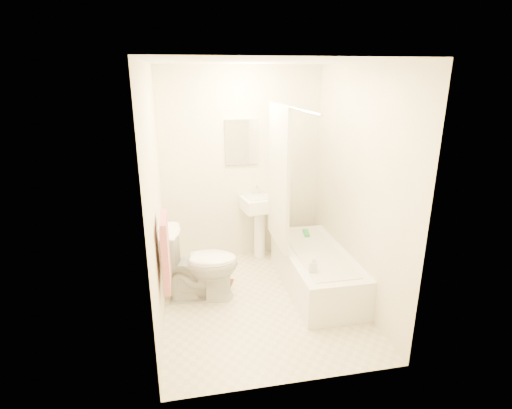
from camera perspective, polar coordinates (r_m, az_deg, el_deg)
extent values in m
plane|color=beige|center=(4.36, 0.65, -13.62)|extent=(2.40, 2.40, 0.00)
plane|color=white|center=(3.70, 0.79, 19.78)|extent=(2.40, 2.40, 0.00)
cube|color=beige|center=(5.00, -2.11, 5.54)|extent=(2.00, 0.02, 2.40)
cube|color=beige|center=(3.79, -14.24, 0.79)|extent=(0.02, 2.40, 2.40)
cube|color=beige|center=(4.17, 14.29, 2.38)|extent=(0.02, 2.40, 2.40)
cube|color=white|center=(4.93, -2.11, 8.89)|extent=(0.40, 0.03, 0.55)
cylinder|color=silver|center=(3.88, 4.92, 13.73)|extent=(0.03, 1.70, 0.03)
cube|color=silver|center=(4.39, 3.22, 3.97)|extent=(0.04, 0.80, 1.55)
cylinder|color=silver|center=(3.58, -13.65, -1.88)|extent=(0.02, 0.60, 0.02)
cube|color=#CC7266|center=(3.70, -12.81, -6.51)|extent=(0.06, 0.45, 0.66)
cylinder|color=white|center=(4.07, -12.64, -5.37)|extent=(0.11, 0.12, 0.12)
imported|color=white|center=(4.28, -8.01, -8.35)|extent=(0.86, 0.55, 0.79)
cube|color=#482B1D|center=(4.64, -7.01, -11.54)|extent=(0.64, 0.56, 0.02)
imported|color=silver|center=(4.01, 8.19, -8.48)|extent=(0.10, 0.10, 0.17)
cube|color=green|center=(4.90, 7.18, -4.11)|extent=(0.10, 0.21, 0.04)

